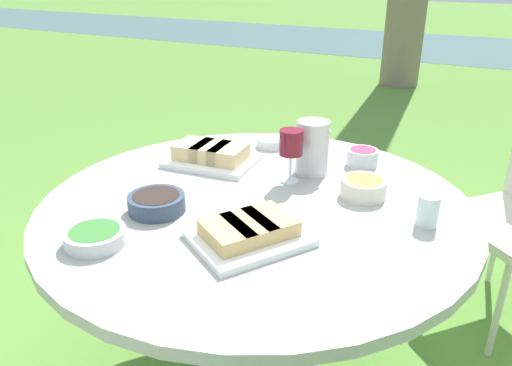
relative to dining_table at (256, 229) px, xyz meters
name	(u,v)px	position (x,y,z in m)	size (l,w,h in m)	color
river_strip	(483,50)	(0.00, 8.49, -0.64)	(40.00, 3.45, 0.01)	#4C706B
dining_table	(256,229)	(0.00, 0.00, 0.00)	(1.33, 1.33, 0.74)	#4C4C51
water_pitcher	(312,147)	(0.07, 0.29, 0.19)	(0.12, 0.11, 0.19)	silver
wine_glass	(291,144)	(0.03, 0.18, 0.23)	(0.08, 0.08, 0.18)	silver
platter_bread_main	(249,232)	(0.10, -0.22, 0.13)	(0.35, 0.37, 0.06)	white
platter_charcuterie	(211,155)	(-0.29, 0.19, 0.13)	(0.33, 0.24, 0.08)	white
bowl_fries	(364,187)	(0.28, 0.19, 0.13)	(0.14, 0.14, 0.06)	beige
bowl_salad	(95,236)	(-0.25, -0.42, 0.12)	(0.16, 0.16, 0.04)	silver
bowl_olives	(157,202)	(-0.23, -0.20, 0.13)	(0.17, 0.17, 0.05)	#334256
bowl_dip_red	(362,156)	(0.20, 0.44, 0.13)	(0.11, 0.11, 0.06)	silver
bowl_dip_cream	(272,142)	(-0.18, 0.47, 0.12)	(0.12, 0.12, 0.04)	silver
cup_water_near	(428,211)	(0.49, 0.09, 0.15)	(0.06, 0.06, 0.09)	silver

